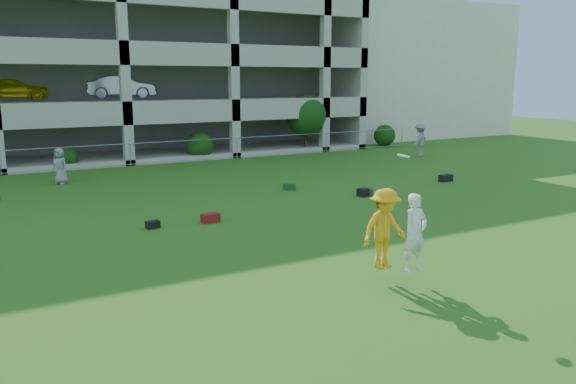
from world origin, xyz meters
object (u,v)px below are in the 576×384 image
bystander_f (420,140)px  frisbee_contest (392,229)px  crate_d (363,192)px  stucco_building (380,72)px  parking_garage (92,53)px  bystander_c (60,166)px

bystander_f → frisbee_contest: bearing=24.2°
bystander_f → frisbee_contest: size_ratio=0.76×
crate_d → frisbee_contest: (-5.03, -7.84, 1.06)m
stucco_building → parking_garage: parking_garage is taller
bystander_c → crate_d: bystander_c is taller
stucco_building → crate_d: (-17.05, -21.03, -4.85)m
crate_d → frisbee_contest: frisbee_contest is taller
parking_garage → frisbee_contest: bearing=-88.1°
frisbee_contest → parking_garage: bearing=91.9°
stucco_building → parking_garage: bearing=-179.3°
stucco_building → crate_d: bearing=-129.0°
bystander_f → crate_d: bystander_f is taller
stucco_building → crate_d: size_ratio=45.71×
stucco_building → crate_d: stucco_building is taller
stucco_building → parking_garage: 23.03m
bystander_f → bystander_c: bearing=-24.9°
bystander_c → frisbee_contest: bearing=-22.4°
bystander_f → crate_d: (-9.55, -7.51, -0.81)m
crate_d → parking_garage: bearing=106.0°
bystander_c → parking_garage: (3.83, 12.36, 5.24)m
stucco_building → bystander_f: bearing=-119.0°
stucco_building → bystander_c: 29.97m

